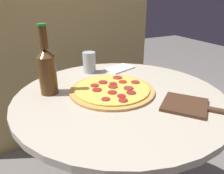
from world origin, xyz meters
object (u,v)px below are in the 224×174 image
at_px(pizza, 112,90).
at_px(beer_bottle, 47,69).
at_px(pizza_paddle, 193,106).
at_px(drinking_glass, 89,62).

xyz_separation_m(pizza, beer_bottle, (-0.24, 0.10, 0.10)).
distance_m(pizza, beer_bottle, 0.28).
distance_m(beer_bottle, pizza_paddle, 0.57).
relative_size(pizza, drinking_glass, 3.33).
xyz_separation_m(pizza, drinking_glass, (0.00, 0.27, 0.05)).
distance_m(pizza, drinking_glass, 0.27).
bearing_deg(beer_bottle, pizza_paddle, -40.00).
relative_size(pizza, beer_bottle, 1.28).
bearing_deg(pizza, beer_bottle, 156.53).
relative_size(beer_bottle, drinking_glass, 2.61).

